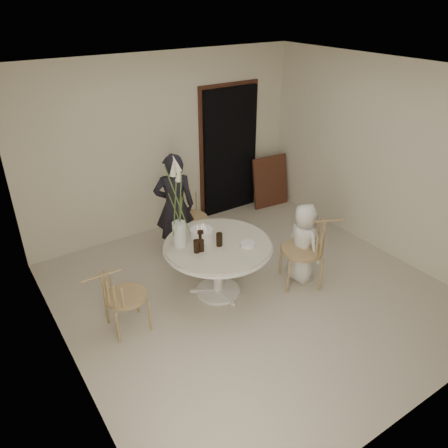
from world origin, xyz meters
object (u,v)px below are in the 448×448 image
boy (303,243)px  flower_vase (178,215)px  chair_right (312,243)px  chair_left (115,293)px  chair_far (183,210)px  birthday_cake (202,234)px  table (218,251)px  girl (175,206)px

boy → flower_vase: bearing=72.0°
chair_right → chair_left: chair_right is taller
chair_far → chair_left: chair_far is taller
chair_left → chair_right: bearing=-99.4°
chair_far → boy: size_ratio=0.86×
chair_left → birthday_cake: 1.26m
chair_right → flower_vase: bearing=-87.0°
table → girl: bearing=89.4°
girl → flower_vase: bearing=88.2°
chair_far → girl: bearing=-159.3°
chair_left → birthday_cake: bearing=-79.6°
chair_right → boy: size_ratio=0.85×
chair_left → birthday_cake: (1.22, 0.18, 0.27)m
table → birthday_cake: size_ratio=4.80×
chair_far → boy: 1.82m
table → girl: (0.01, 1.12, 0.15)m
chair_far → chair_left: bearing=-151.5°
table → girl: 1.14m
chair_left → flower_vase: flower_vase is taller
chair_far → birthday_cake: (-0.31, -1.04, 0.19)m
table → chair_left: size_ratio=1.63×
table → chair_left: 1.32m
table → chair_far: 1.26m
chair_left → girl: 1.75m
table → flower_vase: flower_vase is taller
chair_right → girl: bearing=-117.9°
chair_far → girl: 0.28m
table → birthday_cake: 0.29m
chair_far → chair_left: (-1.53, -1.22, -0.08)m
chair_right → girl: girl is taller
chair_far → chair_right: (0.93, -1.71, -0.01)m
table → boy: boy is taller
chair_left → table: bearing=-89.0°
chair_far → boy: boy is taller
chair_far → flower_vase: 1.31m
chair_right → chair_left: (-2.45, 0.49, -0.07)m
table → chair_far: bearing=80.6°
chair_right → boy: boy is taller
flower_vase → table: bearing=-27.8°
birthday_cake → chair_right: bearing=-28.6°
chair_right → birthday_cake: 1.42m
flower_vase → chair_far: bearing=59.5°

